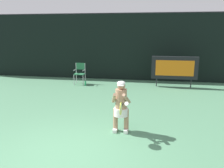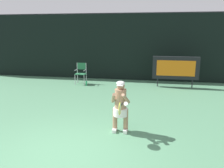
# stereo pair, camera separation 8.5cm
# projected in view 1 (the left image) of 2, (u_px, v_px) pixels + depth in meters

# --- Properties ---
(ground) EXTENTS (18.00, 22.00, 0.03)m
(ground) POSITION_uv_depth(u_px,v_px,m) (57.00, 163.00, 4.92)
(ground) COLOR #4A7D5A
(backdrop_screen) EXTENTS (18.00, 0.12, 3.66)m
(backdrop_screen) POSITION_uv_depth(u_px,v_px,m) (117.00, 47.00, 12.84)
(backdrop_screen) COLOR black
(backdrop_screen) RESTS_ON ground
(scoreboard) EXTENTS (2.20, 0.21, 1.50)m
(scoreboard) POSITION_uv_depth(u_px,v_px,m) (174.00, 68.00, 11.23)
(scoreboard) COLOR black
(scoreboard) RESTS_ON ground
(umpire_chair) EXTENTS (0.52, 0.44, 1.08)m
(umpire_chair) POSITION_uv_depth(u_px,v_px,m) (80.00, 72.00, 11.95)
(umpire_chair) COLOR #B7B7BC
(umpire_chair) RESTS_ON ground
(water_bottle) EXTENTS (0.07, 0.07, 0.27)m
(water_bottle) POSITION_uv_depth(u_px,v_px,m) (85.00, 83.00, 11.65)
(water_bottle) COLOR #1D9153
(water_bottle) RESTS_ON ground
(tennis_player) EXTENTS (0.53, 0.60, 1.42)m
(tennis_player) POSITION_uv_depth(u_px,v_px,m) (121.00, 105.00, 6.25)
(tennis_player) COLOR white
(tennis_player) RESTS_ON ground
(tennis_racket) EXTENTS (0.03, 0.60, 0.31)m
(tennis_racket) POSITION_uv_depth(u_px,v_px,m) (121.00, 108.00, 5.68)
(tennis_racket) COLOR black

